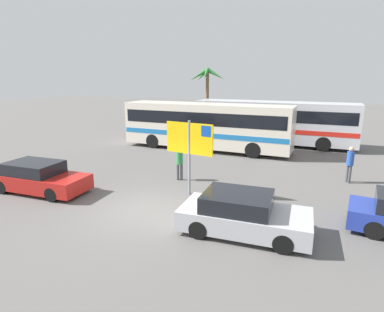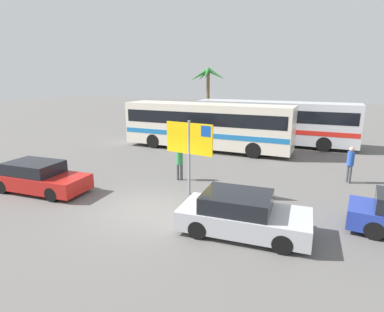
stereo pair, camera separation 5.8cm
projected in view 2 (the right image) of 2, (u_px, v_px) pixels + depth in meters
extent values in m
plane|color=#605E5B|center=(146.00, 211.00, 11.92)|extent=(120.00, 120.00, 0.00)
cube|color=silver|center=(206.00, 125.00, 21.72)|extent=(11.64, 2.43, 2.90)
cube|color=black|center=(206.00, 117.00, 21.59)|extent=(11.18, 2.46, 0.84)
cube|color=#1E70B7|center=(206.00, 132.00, 21.84)|extent=(11.53, 2.46, 0.32)
cylinder|color=black|center=(261.00, 144.00, 21.55)|extent=(1.00, 0.28, 1.00)
cylinder|color=black|center=(253.00, 150.00, 19.62)|extent=(1.00, 0.28, 1.00)
cylinder|color=black|center=(168.00, 136.00, 24.41)|extent=(1.00, 0.28, 1.00)
cylinder|color=black|center=(153.00, 141.00, 22.48)|extent=(1.00, 0.28, 1.00)
cube|color=silver|center=(274.00, 121.00, 23.49)|extent=(11.64, 2.43, 2.90)
cube|color=black|center=(274.00, 114.00, 23.36)|extent=(11.18, 2.46, 0.84)
cube|color=red|center=(273.00, 128.00, 23.61)|extent=(11.53, 2.46, 0.32)
cylinder|color=black|center=(325.00, 139.00, 23.32)|extent=(1.00, 0.28, 1.00)
cylinder|color=black|center=(324.00, 144.00, 21.39)|extent=(1.00, 0.28, 1.00)
cylinder|color=black|center=(231.00, 132.00, 26.18)|extent=(1.00, 0.28, 1.00)
cylinder|color=black|center=(223.00, 136.00, 24.25)|extent=(1.00, 0.28, 1.00)
cylinder|color=gray|center=(189.00, 158.00, 13.20)|extent=(0.11, 0.11, 3.20)
cube|color=yellow|center=(189.00, 138.00, 13.00)|extent=(2.19, 0.33, 1.30)
cube|color=#1447A8|center=(206.00, 131.00, 12.51)|extent=(0.45, 0.12, 0.44)
cube|color=red|center=(40.00, 181.00, 13.83)|extent=(4.48, 2.03, 0.64)
cube|color=black|center=(34.00, 168.00, 13.78)|extent=(2.38, 1.74, 0.52)
cylinder|color=black|center=(78.00, 183.00, 14.15)|extent=(0.61, 0.20, 0.60)
cylinder|color=black|center=(51.00, 195.00, 12.71)|extent=(0.61, 0.20, 0.60)
cylinder|color=black|center=(31.00, 176.00, 15.05)|extent=(0.61, 0.20, 0.60)
cylinder|color=black|center=(2.00, 187.00, 13.61)|extent=(0.61, 0.20, 0.60)
cube|color=#B7BABF|center=(244.00, 219.00, 10.09)|extent=(4.22, 2.18, 0.64)
cube|color=black|center=(237.00, 201.00, 10.03)|extent=(2.25, 1.89, 0.52)
cylinder|color=black|center=(287.00, 219.00, 10.51)|extent=(0.61, 0.20, 0.60)
cylinder|color=black|center=(282.00, 244.00, 8.91)|extent=(0.61, 0.20, 0.60)
cylinder|color=black|center=(213.00, 209.00, 11.36)|extent=(0.61, 0.20, 0.60)
cylinder|color=black|center=(198.00, 230.00, 9.76)|extent=(0.61, 0.20, 0.60)
cylinder|color=black|center=(373.00, 213.00, 11.00)|extent=(0.61, 0.21, 0.60)
cylinder|color=black|center=(374.00, 231.00, 9.72)|extent=(0.61, 0.21, 0.60)
cylinder|color=#4C4C51|center=(178.00, 172.00, 15.41)|extent=(0.13, 0.13, 0.81)
cylinder|color=#4C4C51|center=(182.00, 172.00, 15.41)|extent=(0.13, 0.13, 0.81)
cylinder|color=#338E4C|center=(180.00, 158.00, 15.24)|extent=(0.32, 0.32, 0.64)
sphere|color=tan|center=(179.00, 149.00, 15.13)|extent=(0.22, 0.22, 0.22)
cylinder|color=#4C4C51|center=(348.00, 174.00, 15.08)|extent=(0.13, 0.13, 0.85)
cylinder|color=#4C4C51|center=(350.00, 175.00, 14.91)|extent=(0.13, 0.13, 0.85)
cylinder|color=#2851B2|center=(351.00, 159.00, 14.81)|extent=(0.32, 0.32, 0.67)
sphere|color=tan|center=(352.00, 149.00, 14.70)|extent=(0.23, 0.23, 0.23)
cylinder|color=brown|center=(208.00, 100.00, 31.14)|extent=(0.32, 0.32, 5.45)
cone|color=#2D7533|center=(216.00, 74.00, 30.10)|extent=(2.01, 0.67, 1.28)
cone|color=#2D7533|center=(214.00, 73.00, 31.17)|extent=(1.07, 2.05, 1.04)
cone|color=#2D7533|center=(203.00, 75.00, 31.25)|extent=(1.85, 1.44, 1.38)
cone|color=#2D7533|center=(199.00, 75.00, 30.54)|extent=(1.93, 1.22, 1.39)
cone|color=#2D7533|center=(207.00, 74.00, 29.68)|extent=(0.81, 2.03, 1.23)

